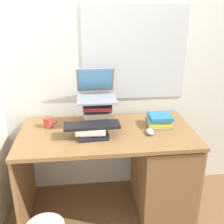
{
  "coord_description": "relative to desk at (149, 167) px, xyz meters",
  "views": [
    {
      "loc": [
        -0.18,
        -1.93,
        1.68
      ],
      "look_at": [
        0.04,
        -0.04,
        0.93
      ],
      "focal_mm": 43.36,
      "sensor_mm": 36.0,
      "label": 1
    }
  ],
  "objects": [
    {
      "name": "mug",
      "position": [
        -0.82,
        0.17,
        0.38
      ],
      "size": [
        0.11,
        0.07,
        0.09
      ],
      "color": "#B23F33",
      "rests_on": "desk"
    },
    {
      "name": "desk",
      "position": [
        0.0,
        0.0,
        0.0
      ],
      "size": [
        1.39,
        0.71,
        0.75
      ],
      "color": "olive",
      "rests_on": "ground"
    },
    {
      "name": "book_stack_tall",
      "position": [
        -0.42,
        0.16,
        0.46
      ],
      "size": [
        0.25,
        0.2,
        0.22
      ],
      "color": "black",
      "rests_on": "desk"
    },
    {
      "name": "book_stack_side",
      "position": [
        0.09,
        0.09,
        0.39
      ],
      "size": [
        0.2,
        0.2,
        0.1
      ],
      "color": "gray",
      "rests_on": "desk"
    },
    {
      "name": "wall_back",
      "position": [
        -0.35,
        0.43,
        0.89
      ],
      "size": [
        6.0,
        0.06,
        2.6
      ],
      "color": "silver",
      "rests_on": "ground"
    },
    {
      "name": "ground_plane",
      "position": [
        -0.35,
        0.03,
        -0.41
      ],
      "size": [
        6.0,
        6.0,
        0.0
      ],
      "primitive_type": "plane",
      "color": "brown"
    },
    {
      "name": "laptop",
      "position": [
        -0.42,
        0.23,
        0.62
      ],
      "size": [
        0.31,
        0.35,
        0.23
      ],
      "color": "gray",
      "rests_on": "book_stack_tall"
    },
    {
      "name": "keyboard",
      "position": [
        -0.47,
        -0.05,
        0.43
      ],
      "size": [
        0.42,
        0.15,
        0.02
      ],
      "primitive_type": "cube",
      "rotation": [
        0.0,
        0.0,
        0.03
      ],
      "color": "black",
      "rests_on": "book_stack_keyboard_riser"
    },
    {
      "name": "book_stack_keyboard_riser",
      "position": [
        -0.48,
        -0.05,
        0.38
      ],
      "size": [
        0.25,
        0.19,
        0.08
      ],
      "color": "black",
      "rests_on": "desk"
    },
    {
      "name": "computer_mouse",
      "position": [
        -0.02,
        -0.05,
        0.36
      ],
      "size": [
        0.06,
        0.1,
        0.04
      ],
      "primitive_type": "ellipsoid",
      "color": "#A5A8AD",
      "rests_on": "desk"
    }
  ]
}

